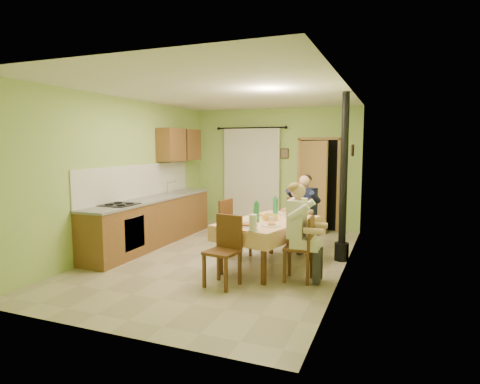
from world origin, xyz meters
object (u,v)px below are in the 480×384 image
at_px(chair_near, 223,265).
at_px(chair_right, 299,261).
at_px(chair_far, 303,236).
at_px(man_right, 299,220).
at_px(stove_flue, 343,200).
at_px(man_far, 304,204).
at_px(chair_left, 235,241).
at_px(dining_table, 268,244).

xyz_separation_m(chair_near, chair_right, (0.94, 0.59, -0.00)).
relative_size(chair_far, man_right, 0.73).
relative_size(chair_near, stove_flue, 0.35).
distance_m(chair_far, man_far, 0.59).
distance_m(chair_far, man_right, 1.67).
bearing_deg(chair_left, stove_flue, 111.86).
bearing_deg(man_far, chair_right, -61.83).
bearing_deg(chair_near, man_far, -97.51).
distance_m(chair_near, chair_left, 1.45).
bearing_deg(man_far, stove_flue, -3.68).
xyz_separation_m(dining_table, chair_right, (0.61, -0.46, -0.09)).
distance_m(chair_near, stove_flue, 2.43).
height_order(chair_right, chair_left, chair_left).
xyz_separation_m(chair_near, stove_flue, (1.37, 1.87, 0.73)).
bearing_deg(stove_flue, dining_table, -142.04).
xyz_separation_m(dining_table, stove_flue, (1.05, 0.82, 0.64)).
height_order(dining_table, man_right, man_right).
height_order(chair_near, stove_flue, stove_flue).
distance_m(man_right, stove_flue, 1.36).
distance_m(dining_table, man_far, 1.25).
xyz_separation_m(dining_table, chair_left, (-0.71, 0.35, -0.09)).
relative_size(chair_left, man_right, 0.72).
relative_size(chair_near, chair_right, 1.03).
bearing_deg(stove_flue, chair_left, -165.00).
height_order(chair_far, man_right, man_right).
bearing_deg(chair_near, chair_far, -97.51).
distance_m(dining_table, chair_far, 1.13).
xyz_separation_m(man_far, stove_flue, (0.72, -0.28, 0.15)).
xyz_separation_m(chair_far, chair_left, (-1.03, -0.74, -0.00)).
relative_size(dining_table, chair_left, 1.94).
xyz_separation_m(chair_right, man_right, (-0.01, -0.00, 0.59)).
bearing_deg(dining_table, man_far, 87.90).
xyz_separation_m(chair_right, man_far, (-0.29, 1.56, 0.59)).
bearing_deg(chair_near, dining_table, -97.84).
bearing_deg(dining_table, chair_near, -92.74).
xyz_separation_m(chair_near, man_right, (0.93, 0.59, 0.59)).
bearing_deg(chair_far, dining_table, -88.81).
bearing_deg(man_right, chair_near, 120.59).
bearing_deg(dining_table, stove_flue, 52.44).
bearing_deg(chair_left, chair_right, 65.51).
height_order(dining_table, stove_flue, stove_flue).
bearing_deg(chair_far, chair_right, -61.56).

